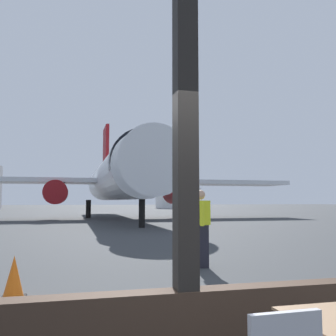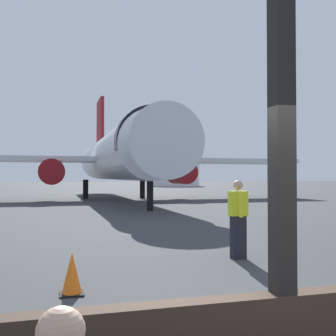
{
  "view_description": "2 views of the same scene",
  "coord_description": "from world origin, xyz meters",
  "px_view_note": "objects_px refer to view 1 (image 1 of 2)",
  "views": [
    {
      "loc": [
        -1.02,
        -3.34,
        1.49
      ],
      "look_at": [
        3.29,
        13.57,
        3.02
      ],
      "focal_mm": 40.36,
      "sensor_mm": 36.0,
      "label": 1
    },
    {
      "loc": [
        -2.14,
        -3.52,
        1.82
      ],
      "look_at": [
        3.95,
        18.17,
        2.3
      ],
      "focal_mm": 43.75,
      "sensor_mm": 36.0,
      "label": 2
    }
  ],
  "objects_px": {
    "airplane": "(118,178)",
    "traffic_cone": "(14,278)",
    "ground_crew_worker": "(201,227)",
    "fuel_storage_tank": "(178,198)"
  },
  "relations": [
    {
      "from": "airplane",
      "to": "traffic_cone",
      "type": "xyz_separation_m",
      "value": [
        -4.68,
        -26.0,
        -3.16
      ]
    },
    {
      "from": "ground_crew_worker",
      "to": "traffic_cone",
      "type": "relative_size",
      "value": 2.67
    },
    {
      "from": "ground_crew_worker",
      "to": "traffic_cone",
      "type": "bearing_deg",
      "value": -153.33
    },
    {
      "from": "airplane",
      "to": "ground_crew_worker",
      "type": "distance_m",
      "value": 24.31
    },
    {
      "from": "ground_crew_worker",
      "to": "airplane",
      "type": "bearing_deg",
      "value": 87.61
    },
    {
      "from": "airplane",
      "to": "fuel_storage_tank",
      "type": "height_order",
      "value": "airplane"
    },
    {
      "from": "airplane",
      "to": "traffic_cone",
      "type": "relative_size",
      "value": 48.44
    },
    {
      "from": "ground_crew_worker",
      "to": "fuel_storage_tank",
      "type": "xyz_separation_m",
      "value": [
        18.71,
        67.69,
        1.23
      ]
    },
    {
      "from": "airplane",
      "to": "fuel_storage_tank",
      "type": "bearing_deg",
      "value": 67.88
    },
    {
      "from": "airplane",
      "to": "ground_crew_worker",
      "type": "height_order",
      "value": "airplane"
    }
  ]
}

